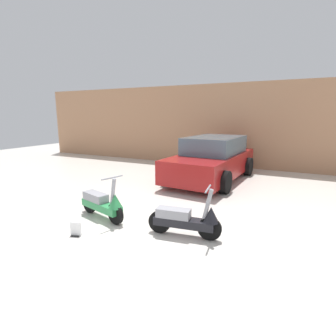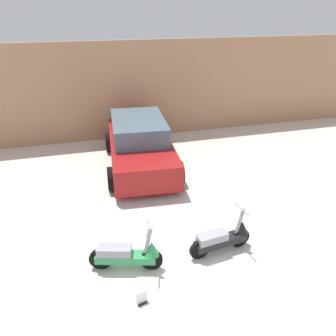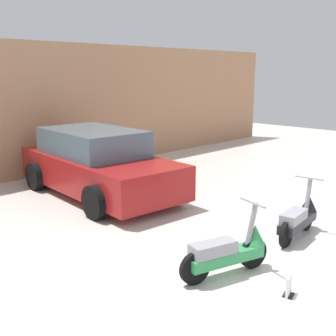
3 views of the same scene
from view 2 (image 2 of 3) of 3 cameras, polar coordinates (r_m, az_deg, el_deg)
name	(u,v)px [view 2 (image 2 of 3)]	position (r m, az deg, el deg)	size (l,w,h in m)	color
ground_plane	(195,301)	(5.99, 4.64, -22.09)	(28.00, 28.00, 0.00)	silver
wall_back	(122,91)	(12.03, -7.97, 13.06)	(19.60, 0.12, 3.42)	tan
scooter_front_left	(129,254)	(6.31, -6.85, -14.67)	(1.35, 0.64, 0.97)	black
scooter_front_right	(223,238)	(6.74, 9.60, -11.86)	(1.34, 0.49, 0.94)	black
car_rear_left	(140,144)	(9.99, -4.95, 4.18)	(2.29, 4.34, 1.43)	maroon
placard_near_left_scooter	(142,298)	(5.88, -4.61, -21.60)	(0.20, 0.16, 0.26)	black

